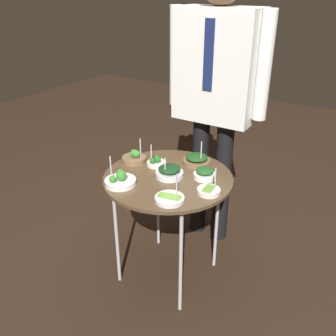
% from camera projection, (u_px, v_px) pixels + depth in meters
% --- Properties ---
extents(ground_plane, '(8.00, 8.00, 0.00)m').
position_uv_depth(ground_plane, '(168.00, 272.00, 2.34)').
color(ground_plane, black).
extents(serving_cart, '(0.71, 0.71, 0.68)m').
position_uv_depth(serving_cart, '(168.00, 183.00, 2.05)').
color(serving_cart, brown).
rests_on(serving_cart, ground_plane).
extents(bowl_spinach_back_right, '(0.15, 0.15, 0.13)m').
position_uv_depth(bowl_spinach_back_right, '(170.00, 172.00, 2.02)').
color(bowl_spinach_back_right, silver).
rests_on(bowl_spinach_back_right, serving_cart).
extents(bowl_spinach_front_right, '(0.12, 0.12, 0.06)m').
position_uv_depth(bowl_spinach_front_right, '(205.00, 174.00, 2.00)').
color(bowl_spinach_front_right, white).
rests_on(bowl_spinach_front_right, serving_cart).
extents(bowl_broccoli_mid_left, '(0.11, 0.11, 0.13)m').
position_uv_depth(bowl_broccoli_mid_left, '(156.00, 162.00, 2.14)').
color(bowl_broccoli_mid_left, silver).
rests_on(bowl_broccoli_mid_left, serving_cart).
extents(bowl_broccoli_far_rim, '(0.16, 0.16, 0.16)m').
position_uv_depth(bowl_broccoli_far_rim, '(120.00, 180.00, 1.94)').
color(bowl_broccoli_far_rim, white).
rests_on(bowl_broccoli_far_rim, serving_cart).
extents(bowl_asparagus_mid_right, '(0.14, 0.14, 0.14)m').
position_uv_depth(bowl_asparagus_mid_right, '(170.00, 198.00, 1.80)').
color(bowl_asparagus_mid_right, silver).
rests_on(bowl_asparagus_mid_right, serving_cart).
extents(bowl_asparagus_front_left, '(0.12, 0.12, 0.13)m').
position_uv_depth(bowl_asparagus_front_left, '(209.00, 191.00, 1.87)').
color(bowl_asparagus_front_left, silver).
rests_on(bowl_asparagus_front_left, serving_cart).
extents(bowl_spinach_front_center, '(0.16, 0.16, 0.15)m').
position_uv_depth(bowl_spinach_front_center, '(197.00, 159.00, 2.17)').
color(bowl_spinach_front_center, brown).
rests_on(bowl_spinach_front_center, serving_cart).
extents(bowl_broccoli_center, '(0.14, 0.14, 0.14)m').
position_uv_depth(bowl_broccoli_center, '(134.00, 158.00, 2.19)').
color(bowl_broccoli_center, brown).
rests_on(bowl_broccoli_center, serving_cart).
extents(waiter_figure, '(0.64, 0.24, 1.74)m').
position_uv_depth(waiter_figure, '(216.00, 80.00, 2.22)').
color(waiter_figure, black).
rests_on(waiter_figure, ground_plane).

